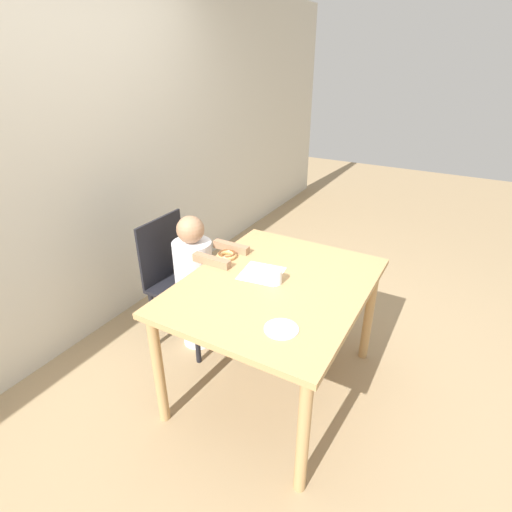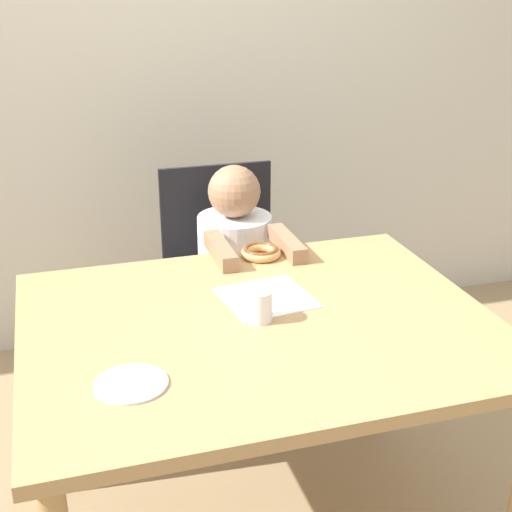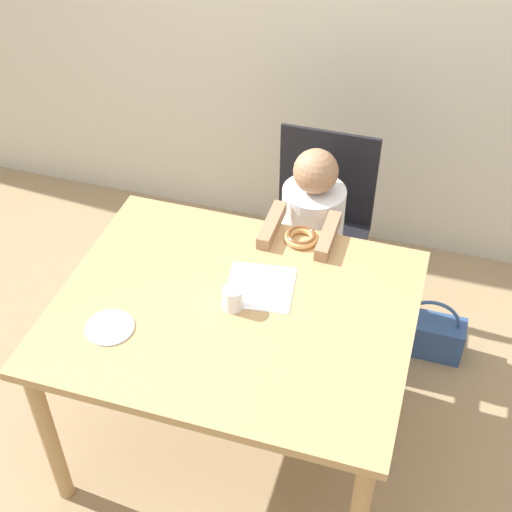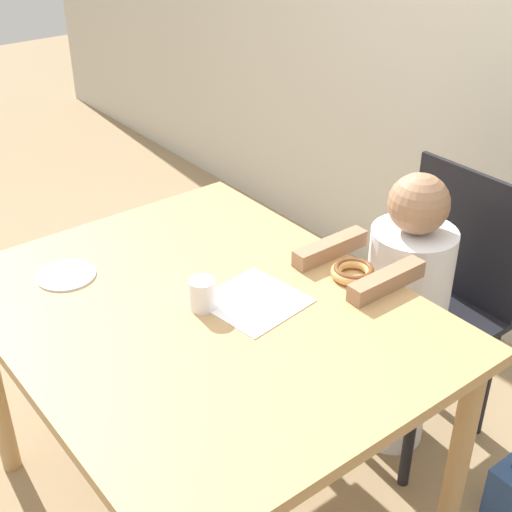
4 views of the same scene
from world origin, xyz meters
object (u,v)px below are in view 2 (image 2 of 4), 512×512
Objects in this scene: donut at (261,252)px; handbag at (367,364)px; cup at (259,306)px; chair at (227,286)px; child_figure at (236,298)px.

donut reaches higher than handbag.
cup is (-0.69, -0.72, 0.70)m from handbag.
handbag is (0.57, -0.09, -0.39)m from chair.
cup reaches higher than donut.
chair is at bearing 81.58° from cup.
child_figure is 0.39m from donut.
chair is 7.31× the size of donut.
handbag is at bearing 46.17° from cup.
child_figure is 0.75m from cup.
child_figure reaches higher than handbag.
chair is 0.69m from handbag.
child_figure is 11.74× the size of cup.
child_figure is 0.69m from handbag.
child_figure reaches higher than donut.
donut is 0.41× the size of handbag.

